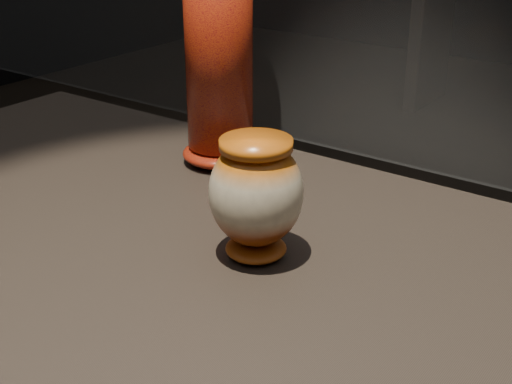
% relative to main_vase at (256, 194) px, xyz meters
% --- Properties ---
extents(main_vase, '(0.15, 0.15, 0.17)m').
position_rel_main_vase_xyz_m(main_vase, '(0.00, 0.00, 0.00)').
color(main_vase, maroon).
rests_on(main_vase, display_plinth).
extents(tall_vase, '(0.15, 0.15, 0.44)m').
position_rel_main_vase_xyz_m(tall_vase, '(-0.25, 0.24, 0.12)').
color(tall_vase, '#BA380C').
rests_on(tall_vase, display_plinth).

